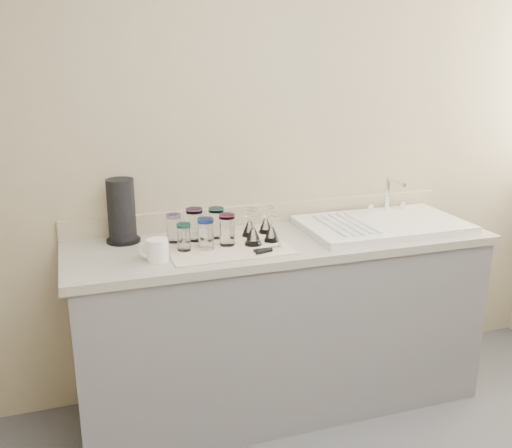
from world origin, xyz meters
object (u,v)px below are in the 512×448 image
object	(u,v)px
tumbler_teal	(174,228)
can_opener	(268,250)
tumbler_magenta	(184,237)
goblet_back_left	(250,227)
paper_towel_roll	(122,211)
tumbler_lavender	(227,229)
tumbler_cyan	(195,224)
goblet_front_left	(253,234)
white_mug	(157,250)
goblet_back_right	(266,224)
sink_unit	(383,224)
goblet_front_right	(271,232)
tumbler_blue	(206,234)
tumbler_purple	(216,223)

from	to	relation	value
tumbler_teal	can_opener	size ratio (longest dim) A/B	1.00
tumbler_magenta	goblet_back_left	world-z (taller)	goblet_back_left
tumbler_magenta	paper_towel_roll	distance (m)	0.35
can_opener	tumbler_lavender	bearing A→B (deg)	135.32
tumbler_cyan	paper_towel_roll	world-z (taller)	paper_towel_roll
goblet_front_left	white_mug	distance (m)	0.46
goblet_back_right	paper_towel_roll	size ratio (longest dim) A/B	0.43
sink_unit	goblet_front_left	distance (m)	0.73
sink_unit	goblet_back_left	xyz separation A→B (m)	(-0.70, 0.06, 0.03)
tumbler_magenta	goblet_front_right	bearing A→B (deg)	-0.40
goblet_back_left	goblet_front_right	size ratio (longest dim) A/B	1.03
goblet_back_right	paper_towel_roll	distance (m)	0.70
tumbler_lavender	paper_towel_roll	size ratio (longest dim) A/B	0.49
tumbler_blue	goblet_back_left	distance (m)	0.28
tumbler_purple	goblet_front_left	bearing A→B (deg)	-49.23
paper_towel_roll	white_mug	bearing A→B (deg)	-70.49
tumbler_cyan	can_opener	world-z (taller)	tumbler_cyan
tumbler_teal	tumbler_cyan	size ratio (longest dim) A/B	0.86
tumbler_lavender	can_opener	world-z (taller)	tumbler_lavender
tumbler_cyan	tumbler_magenta	size ratio (longest dim) A/B	1.25
tumbler_magenta	paper_towel_roll	bearing A→B (deg)	135.98
paper_towel_roll	tumbler_cyan	bearing A→B (deg)	-19.17
goblet_front_left	can_opener	world-z (taller)	goblet_front_left
tumbler_teal	goblet_front_left	xyz separation A→B (m)	(0.34, -0.16, -0.02)
tumbler_teal	tumbler_cyan	world-z (taller)	tumbler_cyan
tumbler_teal	tumbler_cyan	bearing A→B (deg)	-4.87
tumbler_teal	tumbler_blue	bearing A→B (deg)	-52.73
can_opener	white_mug	size ratio (longest dim) A/B	0.94
tumbler_teal	tumbler_lavender	distance (m)	0.26
tumbler_teal	tumbler_magenta	world-z (taller)	tumbler_teal
tumbler_purple	goblet_front_left	size ratio (longest dim) A/B	1.00
tumbler_cyan	goblet_front_right	distance (m)	0.36
sink_unit	tumbler_teal	size ratio (longest dim) A/B	6.09
goblet_back_right	white_mug	xyz separation A→B (m)	(-0.57, -0.21, -0.00)
sink_unit	paper_towel_roll	world-z (taller)	paper_towel_roll
white_mug	paper_towel_roll	distance (m)	0.35
goblet_back_left	paper_towel_roll	distance (m)	0.61
sink_unit	tumbler_purple	bearing A→B (deg)	174.36
sink_unit	goblet_back_left	bearing A→B (deg)	174.82
tumbler_teal	can_opener	bearing A→B (deg)	-35.95
tumbler_teal	goblet_front_left	size ratio (longest dim) A/B	0.91
goblet_front_left	paper_towel_roll	distance (m)	0.63
tumbler_lavender	goblet_front_right	distance (m)	0.21
tumbler_blue	can_opener	bearing A→B (deg)	-24.60
goblet_front_left	sink_unit	bearing A→B (deg)	5.66
tumbler_magenta	goblet_front_right	size ratio (longest dim) A/B	0.94
tumbler_lavender	paper_towel_roll	xyz separation A→B (m)	(-0.45, 0.23, 0.07)
sink_unit	goblet_back_right	xyz separation A→B (m)	(-0.61, 0.09, 0.03)
tumbler_teal	tumbler_blue	world-z (taller)	tumbler_blue
sink_unit	goblet_front_right	world-z (taller)	sink_unit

